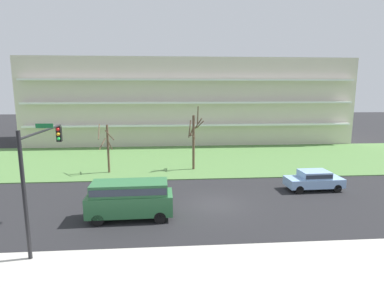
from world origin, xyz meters
TOP-DOWN VIEW (x-y plane):
  - ground at (0.00, 0.00)m, footprint 160.00×160.00m
  - sidewalk_curb_near at (0.00, -8.00)m, footprint 80.00×4.00m
  - grass_lawn_strip at (0.00, 14.00)m, footprint 80.00×16.00m
  - apartment_building at (0.00, 27.91)m, footprint 46.37×12.78m
  - tree_far_left at (-8.94, 8.78)m, footprint 1.53×1.66m
  - tree_left at (-0.70, 9.43)m, footprint 1.54×1.50m
  - van_green_near_left at (-5.59, -2.00)m, footprint 5.25×2.12m
  - sedan_blue_center_left at (8.31, 2.50)m, footprint 4.45×1.94m
  - traffic_signal_mast at (-9.69, -4.77)m, footprint 0.90×5.39m

SIDE VIEW (x-z plane):
  - ground at x=0.00m, z-range 0.00..0.00m
  - grass_lawn_strip at x=0.00m, z-range 0.00..0.08m
  - sidewalk_curb_near at x=0.00m, z-range 0.00..0.15m
  - sedan_blue_center_left at x=8.31m, z-range 0.09..1.66m
  - van_green_near_left at x=-5.59m, z-range 0.22..2.58m
  - tree_far_left at x=-8.94m, z-range 0.20..4.89m
  - tree_left at x=-0.70m, z-range -0.02..6.31m
  - traffic_signal_mast at x=-9.69m, z-range 1.16..7.36m
  - apartment_building at x=0.00m, z-range 0.00..12.14m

